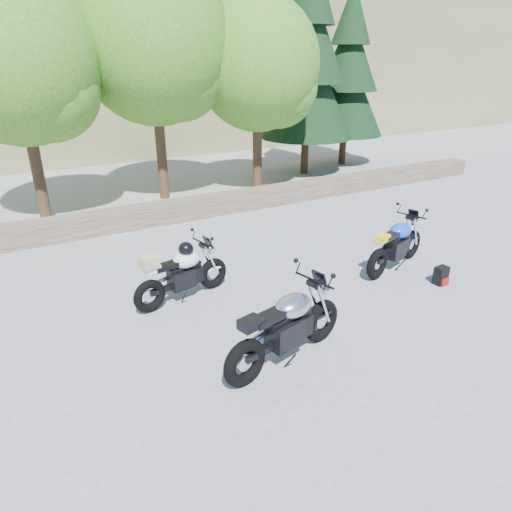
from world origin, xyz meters
The scene contains 11 objects.
ground centered at (0.00, 0.00, 0.00)m, with size 90.00×90.00×0.00m, color slate.
stone_wall centered at (0.00, 5.50, 0.25)m, with size 22.00×0.55×0.50m, color #463B2E.
tree_decid_left centered at (-2.39, 7.14, 3.63)m, with size 3.67×3.67×5.62m.
tree_decid_mid centered at (0.91, 7.54, 4.04)m, with size 4.08×4.08×6.24m.
tree_decid_right centered at (3.71, 6.94, 3.50)m, with size 3.54×3.54×5.41m.
conifer_near centered at (6.20, 8.20, 3.68)m, with size 3.17×3.17×7.06m.
conifer_far centered at (8.40, 8.80, 3.27)m, with size 2.82×2.82×6.27m.
silver_bike centered at (-0.34, -0.81, 0.52)m, with size 2.09×0.77×1.06m.
white_bike centered at (-0.95, 1.50, 0.50)m, with size 1.82×0.66×1.02m.
blue_bike centered at (3.14, 0.68, 0.48)m, with size 1.91×0.80×0.98m.
backpack centered at (3.36, -0.26, 0.16)m, with size 0.27×0.24×0.34m.
Camera 1 is at (-3.22, -5.12, 3.81)m, focal length 32.00 mm.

